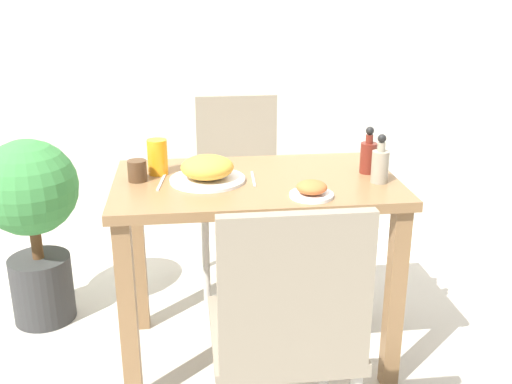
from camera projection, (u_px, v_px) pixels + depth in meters
The scene contains 14 objects.
ground_plane at pixel (256, 352), 2.46m from camera, with size 16.00×16.00×0.00m, color #B7B2A8.
wall_back at pixel (228, 8), 3.19m from camera, with size 8.00×0.05×2.60m.
dining_table at pixel (256, 213), 2.25m from camera, with size 1.04×0.61×0.75m.
chair_near at pixel (287, 328), 1.68m from camera, with size 0.42×0.42×0.91m.
chair_far at pixel (239, 179), 2.93m from camera, with size 0.42×0.42×0.91m.
food_plate at pixel (207, 170), 2.18m from camera, with size 0.28×0.28×0.09m.
side_plate at pixel (312, 190), 2.02m from camera, with size 0.15×0.15×0.06m.
drink_cup at pixel (137, 171), 2.18m from camera, with size 0.07×0.07×0.08m.
juice_glass at pixel (158, 157), 2.25m from camera, with size 0.08×0.08×0.13m.
sauce_bottle at pixel (380, 164), 2.15m from camera, with size 0.06×0.06×0.18m.
condiment_bottle at pixel (368, 155), 2.26m from camera, with size 0.06×0.06×0.18m.
fork_utensil at pixel (161, 182), 2.17m from camera, with size 0.03×0.18×0.00m.
spoon_utensil at pixel (253, 178), 2.21m from camera, with size 0.02×0.17×0.00m.
potted_plant_left at pixel (32, 213), 2.54m from camera, with size 0.41×0.41×0.83m.
Camera 1 is at (-0.25, -2.08, 1.45)m, focal length 42.00 mm.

